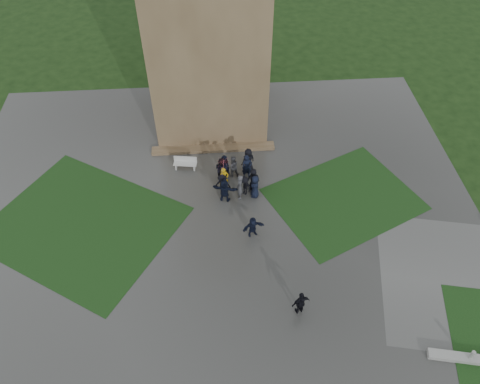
{
  "coord_description": "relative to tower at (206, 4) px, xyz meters",
  "views": [
    {
      "loc": [
        0.09,
        -15.49,
        22.9
      ],
      "look_at": [
        1.57,
        5.02,
        1.2
      ],
      "focal_mm": 35.0,
      "sensor_mm": 36.0,
      "label": 1
    }
  ],
  "objects": [
    {
      "name": "tower_plinth",
      "position": [
        0.0,
        -4.4,
        -8.87
      ],
      "size": [
        9.0,
        0.8,
        0.22
      ],
      "primitive_type": "cube",
      "color": "brown",
      "rests_on": "plaza"
    },
    {
      "name": "pedestrian_near",
      "position": [
        4.22,
        -18.0,
        -8.1
      ],
      "size": [
        1.15,
        0.86,
        1.75
      ],
      "primitive_type": "imported",
      "rotation": [
        0.0,
        0.0,
        3.45
      ],
      "color": "black",
      "rests_on": "plaza"
    },
    {
      "name": "tower",
      "position": [
        0.0,
        0.0,
        0.0
      ],
      "size": [
        8.0,
        8.0,
        18.0
      ],
      "primitive_type": "cube",
      "color": "brown",
      "rests_on": "ground"
    },
    {
      "name": "plaza",
      "position": [
        0.0,
        -13.0,
        -8.99
      ],
      "size": [
        34.0,
        34.0,
        0.02
      ],
      "primitive_type": "cube",
      "color": "#363634",
      "rests_on": "ground"
    },
    {
      "name": "visitor_cluster",
      "position": [
        1.27,
        -8.38,
        -7.91
      ],
      "size": [
        3.28,
        3.66,
        2.56
      ],
      "color": "black",
      "rests_on": "plaza"
    },
    {
      "name": "lawn_inset_left",
      "position": [
        -8.5,
        -11.0,
        -8.97
      ],
      "size": [
        14.1,
        13.46,
        0.01
      ],
      "primitive_type": "cube",
      "rotation": [
        0.0,
        0.0,
        -0.56
      ],
      "color": "#143311",
      "rests_on": "plaza"
    },
    {
      "name": "pedestrian_mid",
      "position": [
        2.16,
        -12.54,
        -8.23
      ],
      "size": [
        1.48,
        0.89,
        1.5
      ],
      "primitive_type": "imported",
      "rotation": [
        0.0,
        0.0,
        0.3
      ],
      "color": "black",
      "rests_on": "plaza"
    },
    {
      "name": "lawn_inset_right",
      "position": [
        8.5,
        -10.0,
        -8.97
      ],
      "size": [
        11.12,
        10.15,
        0.01
      ],
      "primitive_type": "cube",
      "rotation": [
        0.0,
        0.0,
        0.44
      ],
      "color": "#143311",
      "rests_on": "plaza"
    },
    {
      "name": "ground",
      "position": [
        0.0,
        -15.0,
        -9.0
      ],
      "size": [
        120.0,
        120.0,
        0.0
      ],
      "primitive_type": "plane",
      "color": "black"
    },
    {
      "name": "bench",
      "position": [
        -2.02,
        -6.24,
        -8.5
      ],
      "size": [
        1.67,
        0.73,
        0.94
      ],
      "rotation": [
        0.0,
        0.0,
        -0.14
      ],
      "color": "silver",
      "rests_on": "plaza"
    }
  ]
}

